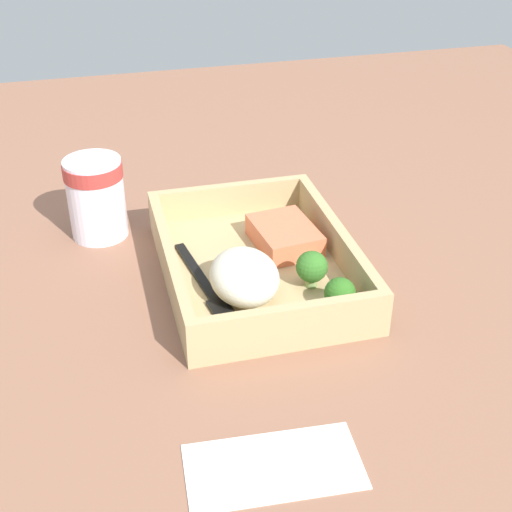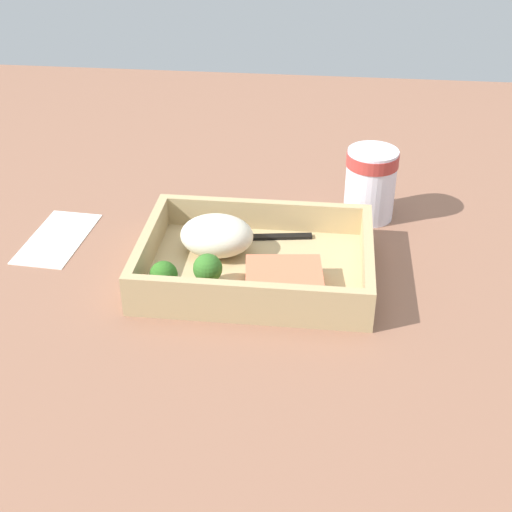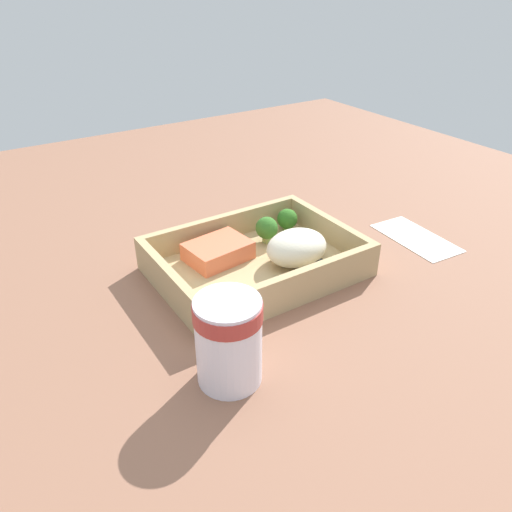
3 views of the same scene
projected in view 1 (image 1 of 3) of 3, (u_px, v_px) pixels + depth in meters
ground_plane at (256, 283)px, 83.20cm from camera, size 160.00×160.00×2.00cm
takeout_tray at (256, 271)px, 82.36cm from camera, size 28.61×20.89×1.20cm
tray_rim at (256, 252)px, 80.98cm from camera, size 28.61×20.89×4.01cm
salmon_fillet at (284, 236)px, 85.41cm from camera, size 9.73×7.72×2.72cm
mashed_potatoes at (244, 277)px, 75.76cm from camera, size 9.35×7.37×5.08cm
broccoli_floret_1 at (312, 267)px, 77.54cm from camera, size 3.52×3.52×4.27cm
broccoli_floret_2 at (340, 294)px, 73.88cm from camera, size 3.33×3.33×3.82cm
fork at (204, 284)px, 78.71cm from camera, size 15.86×4.08×0.44cm
paper_cup at (96, 194)px, 87.84cm from camera, size 7.24×7.24×10.26cm
receipt_slip at (274, 466)px, 58.44cm from camera, size 8.32×15.00×0.24cm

